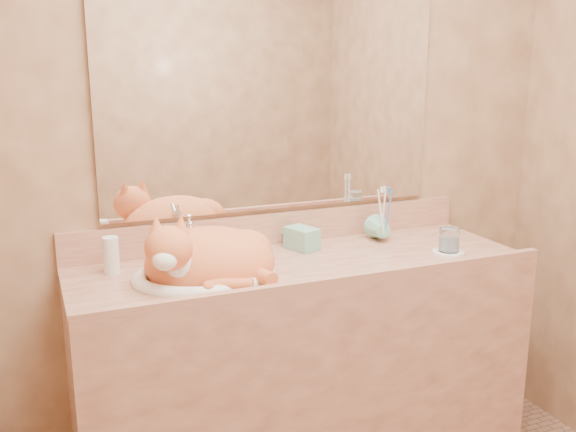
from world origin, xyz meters
name	(u,v)px	position (x,y,z in m)	size (l,w,h in m)	color
wall_back	(274,140)	(0.00, 1.00, 1.25)	(2.40, 0.02, 2.50)	brown
vanity_counter	(302,373)	(0.00, 0.72, 0.42)	(1.60, 0.55, 0.85)	#915441
mirror	(275,102)	(0.00, 0.99, 1.39)	(1.30, 0.02, 0.80)	white
sink_basin	(204,256)	(-0.36, 0.70, 0.92)	(0.46, 0.39, 0.14)	white
faucet	(191,240)	(-0.36, 0.88, 0.93)	(0.04, 0.11, 0.16)	silver
cat	(205,256)	(-0.36, 0.70, 0.92)	(0.43, 0.35, 0.24)	#D35C30
soap_dispenser	(313,228)	(0.08, 0.82, 0.94)	(0.08, 0.08, 0.18)	#75BBA4
toothbrush_cup	(384,232)	(0.39, 0.82, 0.89)	(0.10, 0.10, 0.09)	#75BBA4
toothbrushes	(385,210)	(0.39, 0.82, 0.98)	(0.04, 0.04, 0.23)	white
saucer	(448,252)	(0.54, 0.61, 0.85)	(0.12, 0.12, 0.01)	white
water_glass	(449,240)	(0.54, 0.61, 0.90)	(0.07, 0.07, 0.09)	white
lotion_bottle	(111,255)	(-0.63, 0.86, 0.91)	(0.05, 0.05, 0.13)	white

